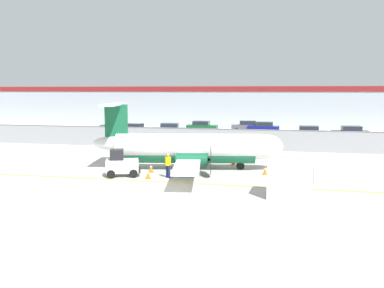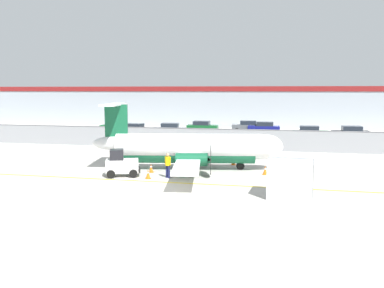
# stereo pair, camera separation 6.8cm
# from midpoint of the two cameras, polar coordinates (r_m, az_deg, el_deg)

# --- Properties ---
(ground_plane) EXTENTS (140.00, 140.00, 0.01)m
(ground_plane) POSITION_cam_midpoint_polar(r_m,az_deg,el_deg) (27.96, -5.13, -5.02)
(ground_plane) COLOR #BCB7AD
(perimeter_fence) EXTENTS (98.00, 0.10, 2.10)m
(perimeter_fence) POSITION_cam_midpoint_polar(r_m,az_deg,el_deg) (43.10, 1.38, 0.82)
(perimeter_fence) COLOR gray
(perimeter_fence) RESTS_ON ground
(parking_lot_strip) EXTENTS (98.00, 17.00, 0.12)m
(parking_lot_strip) POSITION_cam_midpoint_polar(r_m,az_deg,el_deg) (54.47, 3.76, 1.03)
(parking_lot_strip) COLOR #38383A
(parking_lot_strip) RESTS_ON ground
(background_building) EXTENTS (91.00, 8.10, 6.50)m
(background_building) POSITION_cam_midpoint_polar(r_m,az_deg,el_deg) (72.52, 6.08, 5.07)
(background_building) COLOR #A8B2BC
(background_building) RESTS_ON ground
(commuter_airplane) EXTENTS (14.21, 16.02, 4.92)m
(commuter_airplane) POSITION_cam_midpoint_polar(r_m,az_deg,el_deg) (31.81, 0.12, -0.58)
(commuter_airplane) COLOR white
(commuter_airplane) RESTS_ON ground
(baggage_tug) EXTENTS (2.57, 2.02, 1.88)m
(baggage_tug) POSITION_cam_midpoint_polar(r_m,az_deg,el_deg) (29.78, -9.33, -2.66)
(baggage_tug) COLOR silver
(baggage_tug) RESTS_ON ground
(ground_crew_worker) EXTENTS (0.51, 0.47, 1.70)m
(ground_crew_worker) POSITION_cam_midpoint_polar(r_m,az_deg,el_deg) (28.91, -3.18, -2.68)
(ground_crew_worker) COLOR #191E4C
(ground_crew_worker) RESTS_ON ground
(cargo_container) EXTENTS (2.53, 2.16, 2.20)m
(cargo_container) POSITION_cam_midpoint_polar(r_m,az_deg,el_deg) (24.29, 13.07, -4.40)
(cargo_container) COLOR silver
(cargo_container) RESTS_ON ground
(traffic_cone_near_left) EXTENTS (0.36, 0.36, 0.64)m
(traffic_cone_near_left) POSITION_cam_midpoint_polar(r_m,az_deg,el_deg) (34.14, 5.60, -2.26)
(traffic_cone_near_left) COLOR orange
(traffic_cone_near_left) RESTS_ON ground
(traffic_cone_near_right) EXTENTS (0.36, 0.36, 0.64)m
(traffic_cone_near_right) POSITION_cam_midpoint_polar(r_m,az_deg,el_deg) (30.49, 9.78, -3.48)
(traffic_cone_near_right) COLOR orange
(traffic_cone_near_right) RESTS_ON ground
(traffic_cone_far_left) EXTENTS (0.36, 0.36, 0.64)m
(traffic_cone_far_left) POSITION_cam_midpoint_polar(r_m,az_deg,el_deg) (28.87, -5.82, -4.01)
(traffic_cone_far_left) COLOR orange
(traffic_cone_far_left) RESTS_ON ground
(traffic_cone_far_right) EXTENTS (0.36, 0.36, 0.64)m
(traffic_cone_far_right) POSITION_cam_midpoint_polar(r_m,az_deg,el_deg) (30.99, -5.42, -3.23)
(traffic_cone_far_right) COLOR orange
(traffic_cone_far_right) RESTS_ON ground
(parked_car_0) EXTENTS (4.26, 2.13, 1.58)m
(parked_car_0) POSITION_cam_midpoint_polar(r_m,az_deg,el_deg) (59.72, -10.01, 2.28)
(parked_car_0) COLOR #19662D
(parked_car_0) RESTS_ON parking_lot_strip
(parked_car_1) EXTENTS (4.38, 2.40, 1.58)m
(parked_car_1) POSITION_cam_midpoint_polar(r_m,az_deg,el_deg) (54.84, -7.60, 1.89)
(parked_car_1) COLOR black
(parked_car_1) RESTS_ON parking_lot_strip
(parked_car_2) EXTENTS (4.39, 2.43, 1.58)m
(parked_car_2) POSITION_cam_midpoint_polar(r_m,az_deg,el_deg) (55.09, -3.02, 1.97)
(parked_car_2) COLOR gray
(parked_car_2) RESTS_ON parking_lot_strip
(parked_car_3) EXTENTS (4.22, 2.05, 1.58)m
(parked_car_3) POSITION_cam_midpoint_polar(r_m,az_deg,el_deg) (58.83, 1.43, 2.31)
(parked_car_3) COLOR #19662D
(parked_car_3) RESTS_ON parking_lot_strip
(parked_car_4) EXTENTS (4.32, 2.26, 1.58)m
(parked_car_4) POSITION_cam_midpoint_polar(r_m,az_deg,el_deg) (59.94, 7.43, 2.35)
(parked_car_4) COLOR slate
(parked_car_4) RESTS_ON parking_lot_strip
(parked_car_5) EXTENTS (4.27, 2.14, 1.58)m
(parked_car_5) POSITION_cam_midpoint_polar(r_m,az_deg,el_deg) (58.10, 9.61, 2.15)
(parked_car_5) COLOR navy
(parked_car_5) RESTS_ON parking_lot_strip
(parked_car_6) EXTENTS (4.23, 2.05, 1.58)m
(parked_car_6) POSITION_cam_midpoint_polar(r_m,az_deg,el_deg) (52.52, 15.50, 1.46)
(parked_car_6) COLOR #19662D
(parked_car_6) RESTS_ON parking_lot_strip
(parked_car_7) EXTENTS (4.28, 2.17, 1.58)m
(parked_car_7) POSITION_cam_midpoint_polar(r_m,az_deg,el_deg) (53.99, 20.43, 1.42)
(parked_car_7) COLOR black
(parked_car_7) RESTS_ON parking_lot_strip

